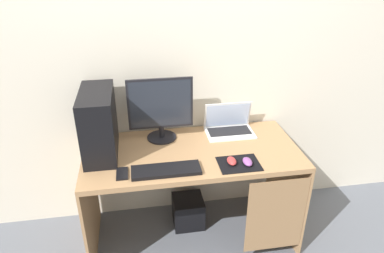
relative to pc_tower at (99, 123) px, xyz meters
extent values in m
plane|color=slate|center=(0.59, -0.08, -0.95)|extent=(8.00, 8.00, 0.00)
cube|color=beige|center=(0.59, 0.30, 0.35)|extent=(4.00, 0.04, 2.60)
cube|color=#A37A51|center=(0.59, -0.08, -0.23)|extent=(1.44, 0.68, 0.03)
cube|color=#A37A51|center=(-0.12, -0.08, -0.60)|extent=(0.02, 0.68, 0.71)
cube|color=#A37A51|center=(1.30, -0.08, -0.60)|extent=(0.02, 0.68, 0.71)
cube|color=#96704B|center=(1.09, -0.42, -0.57)|extent=(0.40, 0.01, 0.57)
cube|color=black|center=(0.00, 0.00, 0.00)|extent=(0.20, 0.46, 0.43)
cylinder|color=black|center=(0.41, 0.13, -0.21)|extent=(0.21, 0.21, 0.01)
cylinder|color=black|center=(0.41, 0.13, -0.16)|extent=(0.04, 0.04, 0.08)
cube|color=black|center=(0.41, 0.12, 0.06)|extent=(0.45, 0.02, 0.36)
cube|color=#232833|center=(0.41, 0.11, 0.06)|extent=(0.42, 0.00, 0.33)
cube|color=white|center=(0.90, 0.11, -0.21)|extent=(0.35, 0.22, 0.01)
cube|color=black|center=(0.90, 0.12, -0.20)|extent=(0.31, 0.14, 0.00)
cube|color=white|center=(0.90, 0.19, -0.10)|extent=(0.35, 0.05, 0.21)
cube|color=#ADC1E5|center=(0.90, 0.19, -0.10)|extent=(0.32, 0.04, 0.18)
cube|color=black|center=(0.39, -0.31, -0.20)|extent=(0.42, 0.14, 0.02)
cube|color=black|center=(0.85, -0.30, -0.21)|extent=(0.26, 0.20, 0.00)
ellipsoid|color=#B23333|center=(0.81, -0.29, -0.19)|extent=(0.06, 0.10, 0.03)
ellipsoid|color=#8C4C99|center=(0.90, -0.31, -0.19)|extent=(0.06, 0.10, 0.03)
cube|color=black|center=(0.13, -0.29, -0.21)|extent=(0.07, 0.13, 0.01)
cube|color=black|center=(0.58, 0.04, -0.84)|extent=(0.23, 0.23, 0.23)
camera|label=1|loc=(0.25, -2.09, 1.01)|focal=33.00mm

